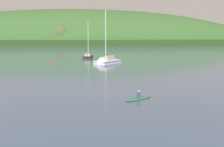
% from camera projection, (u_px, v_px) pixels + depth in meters
% --- Properties ---
extents(far_shoreline_hill, '(405.74, 137.94, 60.30)m').
position_uv_depth(far_shoreline_hill, '(80.00, 44.00, 259.95)').
color(far_shoreline_hill, '#27431B').
rests_on(far_shoreline_hill, ground).
extents(sailboat_near_mooring, '(7.30, 9.48, 13.55)m').
position_uv_depth(sailboat_near_mooring, '(106.00, 63.00, 68.98)').
color(sailboat_near_mooring, white).
rests_on(sailboat_near_mooring, ground).
extents(sailboat_far_left, '(2.98, 7.25, 11.47)m').
position_uv_depth(sailboat_far_left, '(88.00, 57.00, 87.08)').
color(sailboat_far_left, '#232328').
rests_on(sailboat_far_left, ground).
extents(canoe_with_paddler, '(3.20, 2.84, 1.02)m').
position_uv_depth(canoe_with_paddler, '(139.00, 98.00, 29.16)').
color(canoe_with_paddler, '#33663D').
rests_on(canoe_with_paddler, ground).
extents(mooring_buoy_far_upstream, '(0.64, 0.64, 0.72)m').
position_uv_depth(mooring_buoy_far_upstream, '(51.00, 62.00, 72.83)').
color(mooring_buoy_far_upstream, red).
rests_on(mooring_buoy_far_upstream, ground).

